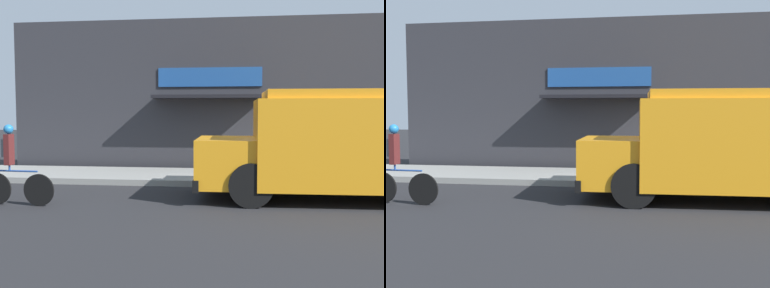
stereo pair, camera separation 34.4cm
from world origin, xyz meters
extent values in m
plane|color=#232326|center=(0.00, 0.00, 0.00)|extent=(70.00, 70.00, 0.00)
cube|color=gray|center=(0.00, 1.31, 0.08)|extent=(28.00, 2.61, 0.16)
cube|color=#2D2D33|center=(0.00, 2.96, 2.39)|extent=(17.28, 0.18, 4.78)
cube|color=#1E4C93|center=(-2.25, 2.85, 2.96)|extent=(3.21, 0.05, 0.58)
cube|color=black|center=(-2.25, 2.45, 2.35)|extent=(3.37, 0.82, 0.10)
cube|color=orange|center=(1.45, -1.24, 1.22)|extent=(4.76, 2.37, 1.83)
cube|color=orange|center=(-1.51, -1.33, 0.81)|extent=(1.30, 2.09, 1.01)
cube|color=orange|center=(1.45, -1.24, 2.23)|extent=(4.37, 2.18, 0.18)
cube|color=black|center=(-2.09, -1.35, 0.41)|extent=(0.18, 2.19, 0.24)
cube|color=red|center=(0.12, 0.08, 1.32)|extent=(0.04, 0.44, 0.44)
cylinder|color=black|center=(-1.03, -0.36, 0.44)|extent=(0.89, 0.29, 0.89)
cylinder|color=black|center=(-0.98, -2.27, 0.44)|extent=(0.89, 0.29, 0.89)
cylinder|color=black|center=(-5.18, -2.66, 0.32)|extent=(0.65, 0.08, 0.65)
cylinder|color=#234793|center=(-5.65, -2.63, 0.70)|extent=(0.89, 0.09, 0.04)
cylinder|color=#234793|center=(-5.81, -2.62, 0.76)|extent=(0.04, 0.04, 0.12)
cube|color=#561E1E|center=(-5.81, -2.62, 1.13)|extent=(0.13, 0.21, 0.62)
sphere|color=#2375B7|center=(-5.81, -2.62, 1.54)|extent=(0.19, 0.19, 0.19)
cube|color=#565B60|center=(-6.00, -2.61, 1.16)|extent=(0.27, 0.15, 0.36)
camera|label=1|loc=(-1.03, -11.08, 1.87)|focal=42.00mm
camera|label=2|loc=(-0.69, -11.03, 1.87)|focal=42.00mm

